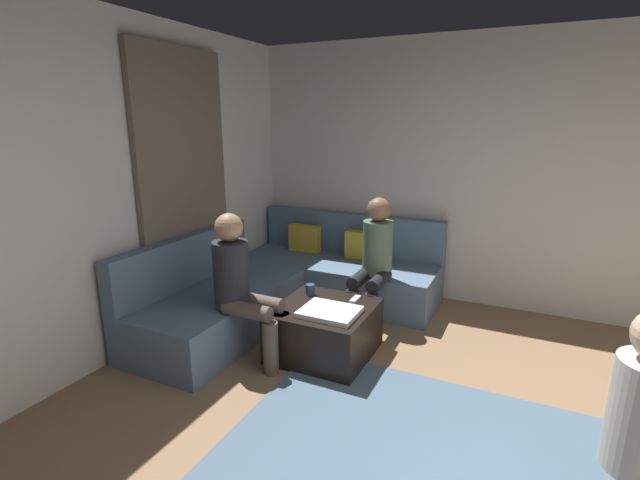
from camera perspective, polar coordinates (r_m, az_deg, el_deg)
The scene contains 10 objects.
wall_back at distance 4.86m, azimuth 25.00°, elevation 7.17°, with size 6.00×0.12×2.70m, color silver.
wall_left at distance 3.58m, azimuth -31.88°, elevation 4.02°, with size 0.12×6.00×2.70m, color silver.
curtain_panel at distance 4.35m, azimuth -16.56°, elevation 5.86°, with size 0.06×1.10×2.50m, color #726659.
sectional_couch at distance 4.62m, azimuth -3.74°, elevation -5.51°, with size 2.10×2.55×0.87m.
ottoman at distance 3.81m, azimuth 0.56°, elevation -11.25°, with size 0.76×0.76×0.42m, color black.
folded_blanket at distance 3.57m, azimuth 1.21°, elevation -9.01°, with size 0.44×0.36×0.04m, color white.
coffee_mug at distance 3.94m, azimuth -1.24°, elevation -6.23°, with size 0.08×0.08×0.10m, color #334C72.
game_remote at distance 3.84m, azimuth 4.43°, elevation -7.44°, with size 0.05×0.15×0.02m, color white.
person_on_couch_back at distance 4.21m, azimuth 6.78°, elevation -2.19°, with size 0.30×0.60×1.20m.
person_on_couch_side at distance 3.60m, azimuth -9.79°, elevation -5.31°, with size 0.60×0.30×1.20m.
Camera 1 is at (0.05, -1.89, 1.89)m, focal length 25.49 mm.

